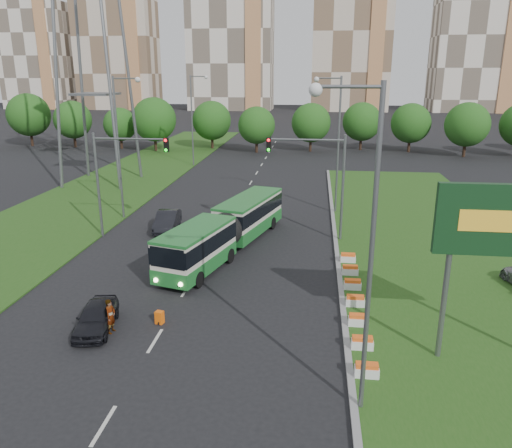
# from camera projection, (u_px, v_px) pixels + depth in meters

# --- Properties ---
(ground) EXTENTS (360.00, 360.00, 0.00)m
(ground) POSITION_uv_depth(u_px,v_px,m) (237.00, 291.00, 29.09)
(ground) COLOR black
(ground) RESTS_ON ground
(grass_median) EXTENTS (14.00, 60.00, 0.15)m
(grass_median) POSITION_uv_depth(u_px,v_px,m) (436.00, 252.00, 35.22)
(grass_median) COLOR #214C15
(grass_median) RESTS_ON ground
(median_kerb) EXTENTS (0.30, 60.00, 0.18)m
(median_kerb) POSITION_uv_depth(u_px,v_px,m) (336.00, 248.00, 35.99)
(median_kerb) COLOR gray
(median_kerb) RESTS_ON ground
(left_verge) EXTENTS (12.00, 110.00, 0.10)m
(left_verge) POSITION_uv_depth(u_px,v_px,m) (110.00, 188.00, 54.85)
(left_verge) COLOR #214C15
(left_verge) RESTS_ON ground
(lane_markings) EXTENTS (0.20, 100.00, 0.01)m
(lane_markings) POSITION_uv_depth(u_px,v_px,m) (238.00, 204.00, 48.43)
(lane_markings) COLOR beige
(lane_markings) RESTS_ON ground
(flower_planters) EXTENTS (1.10, 13.70, 0.60)m
(flower_planters) POSITION_uv_depth(u_px,v_px,m) (355.00, 301.00, 26.88)
(flower_planters) COLOR silver
(flower_planters) RESTS_ON grass_median
(billboard) EXTENTS (6.00, 0.37, 8.00)m
(billboard) POSITION_uv_depth(u_px,v_px,m) (510.00, 228.00, 20.23)
(billboard) COLOR slate
(billboard) RESTS_ON ground
(traffic_mast_median) EXTENTS (5.76, 0.32, 8.00)m
(traffic_mast_median) POSITION_uv_depth(u_px,v_px,m) (321.00, 171.00, 36.51)
(traffic_mast_median) COLOR slate
(traffic_mast_median) RESTS_ON ground
(traffic_mast_left) EXTENTS (5.76, 0.32, 8.00)m
(traffic_mast_left) POSITION_uv_depth(u_px,v_px,m) (117.00, 169.00, 37.25)
(traffic_mast_left) COLOR slate
(traffic_mast_left) RESTS_ON ground
(street_lamps) EXTENTS (36.00, 60.00, 12.00)m
(street_lamps) POSITION_uv_depth(u_px,v_px,m) (217.00, 160.00, 37.19)
(street_lamps) COLOR slate
(street_lamps) RESTS_ON ground
(tree_line) EXTENTS (120.00, 8.00, 9.00)m
(tree_line) POSITION_uv_depth(u_px,v_px,m) (352.00, 124.00, 78.94)
(tree_line) COLOR #1A4E14
(tree_line) RESTS_ON ground
(apartment_tower_west) EXTENTS (26.00, 15.00, 48.00)m
(apartment_tower_west) POSITION_uv_depth(u_px,v_px,m) (117.00, 37.00, 171.96)
(apartment_tower_west) COLOR beige
(apartment_tower_west) RESTS_ON ground
(apartment_tower_cwest) EXTENTS (28.00, 15.00, 52.00)m
(apartment_tower_cwest) POSITION_uv_depth(u_px,v_px,m) (231.00, 30.00, 166.91)
(apartment_tower_cwest) COLOR silver
(apartment_tower_cwest) RESTS_ON ground
(apartment_tower_ceast) EXTENTS (25.00, 15.00, 50.00)m
(apartment_tower_ceast) POSITION_uv_depth(u_px,v_px,m) (352.00, 32.00, 162.73)
(apartment_tower_ceast) COLOR beige
(apartment_tower_ceast) RESTS_ON ground
(apartment_tower_east) EXTENTS (27.00, 15.00, 47.00)m
(apartment_tower_east) POSITION_uv_depth(u_px,v_px,m) (479.00, 36.00, 158.69)
(apartment_tower_east) COLOR silver
(apartment_tower_east) RESTS_ON ground
(midrise_west) EXTENTS (22.00, 14.00, 36.00)m
(midrise_west) POSITION_uv_depth(u_px,v_px,m) (37.00, 56.00, 177.06)
(midrise_west) COLOR silver
(midrise_west) RESTS_ON ground
(articulated_bus) EXTENTS (2.49, 15.97, 2.63)m
(articulated_bus) POSITION_uv_depth(u_px,v_px,m) (225.00, 229.00, 35.43)
(articulated_bus) COLOR beige
(articulated_bus) RESTS_ON ground
(car_left_near) EXTENTS (2.25, 4.24, 1.37)m
(car_left_near) POSITION_uv_depth(u_px,v_px,m) (96.00, 317.00, 24.59)
(car_left_near) COLOR black
(car_left_near) RESTS_ON ground
(car_left_far) EXTENTS (2.11, 4.81, 1.54)m
(car_left_far) POSITION_uv_depth(u_px,v_px,m) (167.00, 221.00, 40.28)
(car_left_far) COLOR black
(car_left_far) RESTS_ON ground
(pedestrian) EXTENTS (0.51, 0.69, 1.75)m
(pedestrian) POSITION_uv_depth(u_px,v_px,m) (111.00, 316.00, 24.26)
(pedestrian) COLOR gray
(pedestrian) RESTS_ON ground
(shopping_trolley) EXTENTS (0.39, 0.41, 0.66)m
(shopping_trolley) POSITION_uv_depth(u_px,v_px,m) (160.00, 317.00, 25.28)
(shopping_trolley) COLOR #F6600C
(shopping_trolley) RESTS_ON ground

